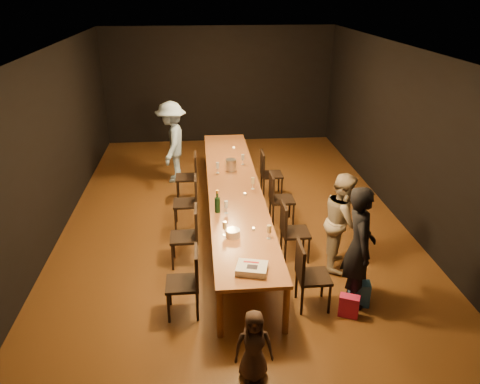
{
  "coord_description": "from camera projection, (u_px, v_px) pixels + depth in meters",
  "views": [
    {
      "loc": [
        -0.57,
        -7.4,
        3.93
      ],
      "look_at": [
        0.03,
        -0.84,
        1.0
      ],
      "focal_mm": 35.0,
      "sensor_mm": 36.0,
      "label": 1
    }
  ],
  "objects": [
    {
      "name": "ground",
      "position": [
        234.0,
        224.0,
        8.38
      ],
      "size": [
        10.0,
        10.0,
        0.0
      ],
      "primitive_type": "plane",
      "color": "#432810",
      "rests_on": "ground"
    },
    {
      "name": "room_shell",
      "position": [
        234.0,
        110.0,
        7.54
      ],
      "size": [
        6.04,
        10.04,
        3.02
      ],
      "color": "black",
      "rests_on": "ground"
    },
    {
      "name": "table",
      "position": [
        234.0,
        188.0,
        8.09
      ],
      "size": [
        0.9,
        6.0,
        0.75
      ],
      "color": "brown",
      "rests_on": "ground"
    },
    {
      "name": "chair_right_0",
      "position": [
        314.0,
        276.0,
        6.07
      ],
      "size": [
        0.42,
        0.42,
        0.93
      ],
      "primitive_type": null,
      "rotation": [
        0.0,
        0.0,
        -1.57
      ],
      "color": "black",
      "rests_on": "ground"
    },
    {
      "name": "chair_right_1",
      "position": [
        295.0,
        231.0,
        7.17
      ],
      "size": [
        0.42,
        0.42,
        0.93
      ],
      "primitive_type": null,
      "rotation": [
        0.0,
        0.0,
        -1.57
      ],
      "color": "black",
      "rests_on": "ground"
    },
    {
      "name": "chair_right_2",
      "position": [
        282.0,
        199.0,
        8.26
      ],
      "size": [
        0.42,
        0.42,
        0.93
      ],
      "primitive_type": null,
      "rotation": [
        0.0,
        0.0,
        -1.57
      ],
      "color": "black",
      "rests_on": "ground"
    },
    {
      "name": "chair_right_3",
      "position": [
        272.0,
        174.0,
        9.35
      ],
      "size": [
        0.42,
        0.42,
        0.93
      ],
      "primitive_type": null,
      "rotation": [
        0.0,
        0.0,
        -1.57
      ],
      "color": "black",
      "rests_on": "ground"
    },
    {
      "name": "chair_left_0",
      "position": [
        182.0,
        283.0,
        5.93
      ],
      "size": [
        0.42,
        0.42,
        0.93
      ],
      "primitive_type": null,
      "rotation": [
        0.0,
        0.0,
        1.57
      ],
      "color": "black",
      "rests_on": "ground"
    },
    {
      "name": "chair_left_1",
      "position": [
        184.0,
        236.0,
        7.03
      ],
      "size": [
        0.42,
        0.42,
        0.93
      ],
      "primitive_type": null,
      "rotation": [
        0.0,
        0.0,
        1.57
      ],
      "color": "black",
      "rests_on": "ground"
    },
    {
      "name": "chair_left_2",
      "position": [
        185.0,
        203.0,
        8.12
      ],
      "size": [
        0.42,
        0.42,
        0.93
      ],
      "primitive_type": null,
      "rotation": [
        0.0,
        0.0,
        1.57
      ],
      "color": "black",
      "rests_on": "ground"
    },
    {
      "name": "chair_left_3",
      "position": [
        186.0,
        177.0,
        9.21
      ],
      "size": [
        0.42,
        0.42,
        0.93
      ],
      "primitive_type": null,
      "rotation": [
        0.0,
        0.0,
        1.57
      ],
      "color": "black",
      "rests_on": "ground"
    },
    {
      "name": "woman_birthday",
      "position": [
        359.0,
        247.0,
        6.01
      ],
      "size": [
        0.49,
        0.66,
        1.68
      ],
      "primitive_type": "imported",
      "rotation": [
        0.0,
        0.0,
        1.43
      ],
      "color": "black",
      "rests_on": "ground"
    },
    {
      "name": "woman_tan",
      "position": [
        343.0,
        221.0,
        6.87
      ],
      "size": [
        0.73,
        0.85,
        1.49
      ],
      "primitive_type": "imported",
      "rotation": [
        0.0,
        0.0,
        1.31
      ],
      "color": "#BDAB8E",
      "rests_on": "ground"
    },
    {
      "name": "man_blue",
      "position": [
        172.0,
        142.0,
        9.93
      ],
      "size": [
        0.74,
        1.17,
        1.73
      ],
      "primitive_type": "imported",
      "rotation": [
        0.0,
        0.0,
        -1.66
      ],
      "color": "#8EB2DC",
      "rests_on": "ground"
    },
    {
      "name": "child",
      "position": [
        254.0,
        346.0,
        4.95
      ],
      "size": [
        0.42,
        0.27,
        0.86
      ],
      "primitive_type": "imported",
      "rotation": [
        0.0,
        0.0,
        -0.01
      ],
      "color": "#402C23",
      "rests_on": "ground"
    },
    {
      "name": "gift_bag_red",
      "position": [
        349.0,
        306.0,
        6.01
      ],
      "size": [
        0.29,
        0.23,
        0.3
      ],
      "primitive_type": "cube",
      "rotation": [
        0.0,
        0.0,
        -0.41
      ],
      "color": "#B91B4C",
      "rests_on": "ground"
    },
    {
      "name": "gift_bag_blue",
      "position": [
        359.0,
        293.0,
        6.22
      ],
      "size": [
        0.3,
        0.23,
        0.34
      ],
      "primitive_type": "cube",
      "rotation": [
        0.0,
        0.0,
        -0.2
      ],
      "color": "#2762AB",
      "rests_on": "ground"
    },
    {
      "name": "birthday_cake",
      "position": [
        252.0,
        268.0,
        5.64
      ],
      "size": [
        0.43,
        0.38,
        0.09
      ],
      "rotation": [
        0.0,
        0.0,
        -0.25
      ],
      "color": "white",
      "rests_on": "table"
    },
    {
      "name": "plate_stack",
      "position": [
        233.0,
        233.0,
        6.41
      ],
      "size": [
        0.26,
        0.26,
        0.11
      ],
      "primitive_type": "cylinder",
      "rotation": [
        0.0,
        0.0,
        0.39
      ],
      "color": "white",
      "rests_on": "table"
    },
    {
      "name": "champagne_bottle",
      "position": [
        217.0,
        201.0,
        7.07
      ],
      "size": [
        0.1,
        0.1,
        0.36
      ],
      "primitive_type": null,
      "rotation": [
        0.0,
        0.0,
        0.2
      ],
      "color": "black",
      "rests_on": "table"
    },
    {
      "name": "ice_bucket",
      "position": [
        231.0,
        165.0,
        8.7
      ],
      "size": [
        0.26,
        0.26,
        0.22
      ],
      "primitive_type": "cylinder",
      "rotation": [
        0.0,
        0.0,
        0.36
      ],
      "color": "#AEAEB3",
      "rests_on": "table"
    },
    {
      "name": "wineglass_0",
      "position": [
        225.0,
        228.0,
        6.44
      ],
      "size": [
        0.06,
        0.06,
        0.21
      ],
      "primitive_type": null,
      "color": "beige",
      "rests_on": "table"
    },
    {
      "name": "wineglass_1",
      "position": [
        269.0,
        232.0,
        6.35
      ],
      "size": [
        0.06,
        0.06,
        0.21
      ],
      "primitive_type": null,
      "color": "beige",
      "rests_on": "table"
    },
    {
      "name": "wineglass_2",
      "position": [
        226.0,
        207.0,
        7.06
      ],
      "size": [
        0.06,
        0.06,
        0.21
      ],
      "primitive_type": null,
      "color": "silver",
      "rests_on": "table"
    },
    {
      "name": "wineglass_3",
      "position": [
        253.0,
        183.0,
        7.91
      ],
      "size": [
        0.06,
        0.06,
        0.21
      ],
      "primitive_type": null,
      "color": "beige",
      "rests_on": "table"
    },
    {
      "name": "wineglass_4",
      "position": [
        218.0,
        168.0,
        8.58
      ],
      "size": [
        0.06,
        0.06,
        0.21
      ],
      "primitive_type": null,
      "color": "silver",
      "rests_on": "table"
    },
    {
      "name": "wineglass_5",
      "position": [
        243.0,
        159.0,
        8.99
      ],
      "size": [
        0.06,
        0.06,
        0.21
      ],
      "primitive_type": null,
      "color": "silver",
      "rests_on": "table"
    },
    {
      "name": "tealight_near",
      "position": [
        253.0,
        229.0,
        6.61
      ],
      "size": [
        0.05,
        0.05,
        0.03
      ],
      "primitive_type": "cylinder",
      "color": "#B2B7B2",
      "rests_on": "table"
    },
    {
      "name": "tealight_mid",
      "position": [
        245.0,
        194.0,
        7.72
      ],
      "size": [
        0.05,
        0.05,
        0.03
      ],
      "primitive_type": "cylinder",
      "color": "#B2B7B2",
      "rests_on": "table"
    },
    {
      "name": "tealight_far",
      "position": [
        234.0,
        148.0,
        9.89
      ],
      "size": [
        0.05,
        0.05,
        0.03
      ],
      "primitive_type": "cylinder",
      "color": "#B2B7B2",
      "rests_on": "table"
    }
  ]
}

